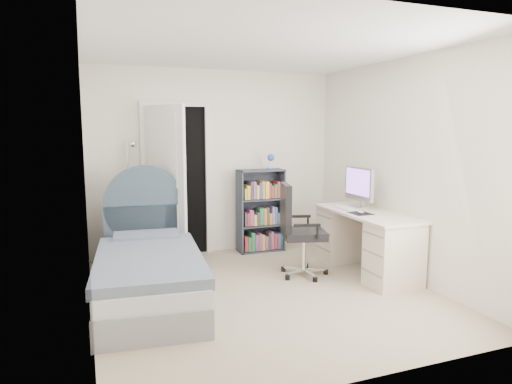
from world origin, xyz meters
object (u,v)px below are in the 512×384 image
object	(u,v)px
bookcase	(261,214)
nightstand	(138,231)
floor_lamp	(131,213)
office_chair	(297,226)
desk	(366,239)
bed	(149,270)

from	to	relation	value
bookcase	nightstand	bearing A→B (deg)	179.33
floor_lamp	nightstand	bearing A→B (deg)	-51.96
nightstand	bookcase	distance (m)	1.68
nightstand	office_chair	size ratio (longest dim) A/B	0.58
floor_lamp	office_chair	world-z (taller)	floor_lamp
bookcase	desk	world-z (taller)	bookcase
bed	desk	world-z (taller)	bed
bed	floor_lamp	bearing A→B (deg)	90.92
desk	office_chair	size ratio (longest dim) A/B	1.39
floor_lamp	bookcase	distance (m)	1.76
bed	bookcase	xyz separation A→B (m)	(1.73, 1.28, 0.24)
desk	floor_lamp	bearing A→B (deg)	150.60
bookcase	desk	bearing A→B (deg)	-58.63
bed	floor_lamp	world-z (taller)	floor_lamp
nightstand	office_chair	xyz separation A→B (m)	(1.66, -1.18, 0.18)
bookcase	office_chair	distance (m)	1.16
bed	bookcase	world-z (taller)	bookcase
floor_lamp	bed	bearing A→B (deg)	-89.08
bed	office_chair	size ratio (longest dim) A/B	2.00
floor_lamp	bookcase	bearing A→B (deg)	-3.61
floor_lamp	desk	size ratio (longest dim) A/B	1.04
nightstand	desk	bearing A→B (deg)	-28.50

